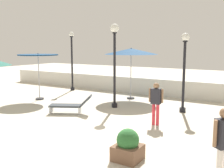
{
  "coord_description": "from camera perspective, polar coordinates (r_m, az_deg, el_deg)",
  "views": [
    {
      "loc": [
        5.85,
        -6.39,
        2.99
      ],
      "look_at": [
        0.0,
        2.98,
        1.4
      ],
      "focal_mm": 42.28,
      "sensor_mm": 36.0,
      "label": 1
    }
  ],
  "objects": [
    {
      "name": "lamp_post_3",
      "position": [
        18.01,
        -8.67,
        5.79
      ],
      "size": [
        0.33,
        0.33,
        3.94
      ],
      "color": "black",
      "rests_on": "ground_plane"
    },
    {
      "name": "boundary_wall",
      "position": [
        16.2,
        10.42,
        -0.76
      ],
      "size": [
        25.2,
        0.3,
        1.02
      ],
      "primitive_type": "cube",
      "color": "silver",
      "rests_on": "ground_plane"
    },
    {
      "name": "lounge_chair_1",
      "position": [
        11.96,
        -8.87,
        -4.48
      ],
      "size": [
        1.92,
        1.39,
        0.84
      ],
      "color": "#B7B7BC",
      "rests_on": "ground_plane"
    },
    {
      "name": "patio_umbrella_2",
      "position": [
        14.89,
        4.15,
        7.0
      ],
      "size": [
        3.0,
        3.0,
        2.93
      ],
      "color": "#333338",
      "rests_on": "ground_plane"
    },
    {
      "name": "lamp_post_2",
      "position": [
        12.72,
        0.56,
        6.97
      ],
      "size": [
        0.43,
        0.43,
        4.04
      ],
      "color": "black",
      "rests_on": "ground_plane"
    },
    {
      "name": "lamp_post_0",
      "position": [
        12.24,
        15.37,
        4.14
      ],
      "size": [
        0.36,
        0.36,
        3.57
      ],
      "color": "black",
      "rests_on": "ground_plane"
    },
    {
      "name": "guest_2",
      "position": [
        6.1,
        23.02,
        -10.95
      ],
      "size": [
        0.41,
        0.46,
        1.74
      ],
      "color": "silver",
      "rests_on": "ground_plane"
    },
    {
      "name": "guest_1",
      "position": [
        10.11,
        9.48,
        -3.36
      ],
      "size": [
        0.56,
        0.28,
        1.63
      ],
      "color": "#D8333F",
      "rests_on": "ground_plane"
    },
    {
      "name": "patio_umbrella_0",
      "position": [
        15.22,
        -15.69,
        5.49
      ],
      "size": [
        2.2,
        2.2,
        2.63
      ],
      "color": "#333338",
      "rests_on": "ground_plane"
    },
    {
      "name": "planter",
      "position": [
        7.14,
        3.44,
        -13.23
      ],
      "size": [
        0.7,
        0.7,
        0.85
      ],
      "color": "brown",
      "rests_on": "ground_plane"
    },
    {
      "name": "ground_plane",
      "position": [
        9.17,
        -10.09,
        -10.98
      ],
      "size": [
        56.0,
        56.0,
        0.0
      ],
      "primitive_type": "plane",
      "color": "beige"
    }
  ]
}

